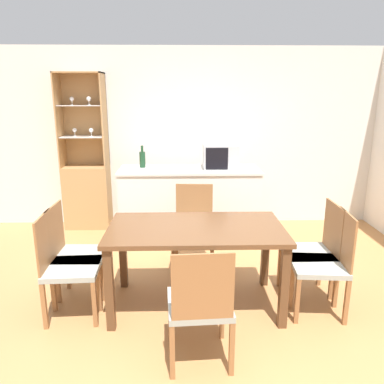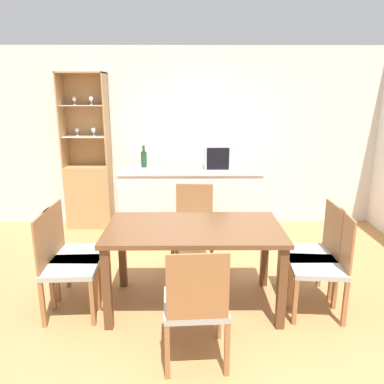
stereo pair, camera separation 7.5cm
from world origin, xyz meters
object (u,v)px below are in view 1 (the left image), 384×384
Objects in this scene: dining_chair_side_right_near at (324,263)px; dining_chair_head_near at (200,305)px; dining_chair_side_right_far at (314,251)px; microwave at (220,156)px; dining_chair_side_left_near at (67,266)px; dining_chair_side_left_far at (75,254)px; dining_chair_head_far at (194,228)px; display_cabinet at (87,184)px; wine_bottle at (142,159)px; dining_table at (196,238)px.

dining_chair_head_near is at bearing 124.23° from dining_chair_side_right_near.
microwave is at bearing 25.80° from dining_chair_side_right_far.
dining_chair_side_left_near is 1.00× the size of dining_chair_head_near.
dining_chair_side_left_far is 0.26m from dining_chair_side_left_near.
dining_chair_side_left_near is (-1.13, -0.90, 0.00)m from dining_chair_head_far.
display_cabinet is 2.34× the size of dining_chair_head_near.
dining_chair_head_far is 1.00× the size of dining_chair_side_right_near.
display_cabinet is 7.60× the size of wine_bottle.
dining_chair_side_left_far is 3.24× the size of wine_bottle.
dining_chair_side_left_far is at bearing -134.33° from microwave.
dining_chair_side_right_far is at bearing 35.21° from dining_chair_head_near.
wine_bottle is (-1.77, 1.63, 0.61)m from dining_chair_side_right_far.
microwave is (1.50, 1.79, 0.65)m from dining_chair_side_left_near.
wine_bottle reaches higher than dining_chair_side_right_far.
microwave is (1.50, 1.53, 0.65)m from dining_chair_side_left_far.
display_cabinet is 2.00m from microwave.
display_cabinet reaches higher than dining_chair_side_left_near.
dining_chair_head_far is at bearing -112.57° from microwave.
display_cabinet is at bearing 113.63° from dining_chair_head_near.
dining_chair_side_right_near is 2.05m from microwave.
wine_bottle is at bearing -52.94° from dining_chair_head_far.
display_cabinet is 3.33m from dining_chair_side_right_far.
dining_table is 5.40× the size of wine_bottle.
dining_chair_head_far is at bearing 120.69° from dining_chair_side_left_far.
microwave is (0.37, 0.89, 0.65)m from dining_chair_head_far.
dining_chair_head_near is (1.50, -2.94, -0.17)m from display_cabinet.
dining_chair_side_left_far is at bearing 173.52° from dining_table.
microwave is (0.37, 2.43, 0.65)m from dining_chair_head_near.
dining_table is 1.67× the size of dining_chair_side_left_far.
dining_chair_side_right_near is at bearing -6.64° from dining_table.
wine_bottle is at bearing 47.02° from dining_chair_side_right_far.
dining_table is at bearing 93.72° from dining_chair_head_far.
dining_chair_head_near is at bearing 128.42° from dining_chair_side_right_far.
dining_chair_head_far is (1.50, -1.41, -0.17)m from display_cabinet.
dining_chair_head_near is (1.13, -0.64, 0.00)m from dining_chair_side_left_near.
dining_chair_side_left_near reaches higher than dining_table.
display_cabinet is 3.50m from dining_chair_side_right_near.
dining_chair_side_right_far is 1.00× the size of dining_chair_side_left_near.
dining_chair_side_right_near is 2.12× the size of microwave.
microwave reaches higher than dining_chair_side_right_near.
wine_bottle is (-0.64, 1.76, 0.41)m from dining_table.
dining_chair_head_far is 1.00× the size of dining_chair_side_left_far.
microwave is at bearing 137.33° from dining_chair_side_left_near.
dining_chair_head_near is (-1.12, -0.64, 0.00)m from dining_chair_side_right_near.
display_cabinet is at bearing -39.08° from dining_chair_head_far.
dining_chair_side_right_far is 1.29m from dining_chair_head_far.
microwave is at bearing -15.28° from display_cabinet.
dining_table is 1.67× the size of dining_chair_head_near.
dining_chair_side_right_far is 1.00× the size of dining_chair_side_right_near.
display_cabinet is at bearing 154.26° from wine_bottle.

